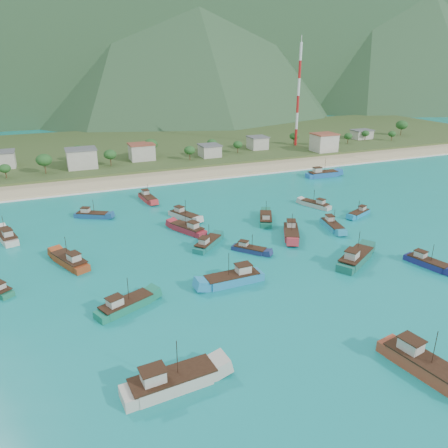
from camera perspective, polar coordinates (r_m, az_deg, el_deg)
name	(u,v)px	position (r m, az deg, el deg)	size (l,w,h in m)	color
ground	(280,260)	(98.24, 7.36, -4.62)	(600.00, 600.00, 0.00)	#0C8473
beach	(177,176)	(167.20, -6.11, 6.26)	(400.00, 18.00, 1.20)	beige
land	(142,147)	(225.01, -10.66, 9.83)	(400.00, 110.00, 2.40)	#385123
surf_line	(185,182)	(158.42, -5.11, 5.46)	(400.00, 2.50, 0.08)	white
village	(180,151)	(189.22, -5.76, 9.47)	(219.77, 29.50, 7.60)	beige
vegetation	(154,151)	(188.34, -9.18, 9.36)	(274.90, 25.05, 8.79)	#235623
radio_tower	(298,96)	(217.61, 9.67, 16.19)	(1.20, 1.20, 46.85)	red
boat_0	(322,174)	(168.93, 12.71, 6.34)	(12.56, 4.23, 7.33)	#1F5FA8
boat_2	(315,205)	(134.00, 11.86, 2.46)	(6.23, 9.84, 5.61)	#BAB5AA
boat_4	(148,198)	(139.21, -9.95, 3.32)	(4.00, 10.25, 5.91)	red
boat_6	(266,219)	(119.72, 5.48, 0.63)	(7.44, 10.64, 6.13)	#13654E
boat_7	(427,263)	(104.07, 25.01, -4.65)	(5.11, 10.00, 5.67)	navy
boat_8	(208,244)	(103.74, -2.16, -2.62)	(9.21, 8.81, 5.82)	#15685F
boat_9	(332,226)	(118.22, 13.94, -0.22)	(4.79, 10.15, 5.77)	teal
boat_11	(355,259)	(99.73, 16.77, -4.38)	(12.81, 9.76, 7.50)	#196454
boat_13	(291,233)	(110.93, 8.76, -1.16)	(8.21, 11.53, 6.67)	#B52D37
boat_15	(233,279)	(87.41, 1.19, -7.19)	(12.21, 3.84, 7.17)	#2184BB
boat_18	(188,229)	(112.53, -4.74, -0.68)	(7.58, 11.04, 6.35)	#AC2432
boat_20	(7,237)	(119.98, -26.53, -1.51)	(6.14, 11.49, 6.51)	beige
boat_21	(424,365)	(71.39, 24.62, -16.44)	(6.25, 13.69, 7.80)	#973F27
boat_22	(125,306)	(80.95, -12.76, -10.36)	(11.26, 7.26, 6.43)	#147658
boat_24	(249,250)	(101.21, 3.35, -3.38)	(7.21, 7.79, 4.85)	navy
boat_25	(184,216)	(122.35, -5.26, 1.07)	(6.90, 10.34, 5.92)	beige
boat_27	(92,215)	(127.98, -16.87, 1.10)	(9.58, 7.14, 5.58)	navy
boat_28	(359,214)	(129.82, 17.23, 1.30)	(8.79, 5.64, 5.02)	#1487BD
boat_29	(70,261)	(100.37, -19.47, -4.63)	(7.67, 11.75, 6.71)	#993E1B
boat_30	(171,382)	(63.23, -6.93, -19.81)	(13.44, 4.94, 7.78)	beige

